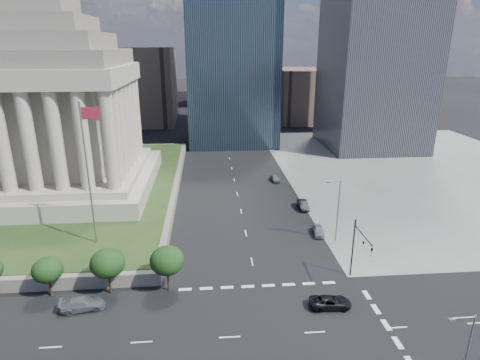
{
  "coord_description": "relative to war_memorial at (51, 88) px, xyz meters",
  "views": [
    {
      "loc": [
        -5.75,
        -29.12,
        28.71
      ],
      "look_at": [
        -1.84,
        18.11,
        12.75
      ],
      "focal_mm": 30.0,
      "sensor_mm": 36.0,
      "label": 1
    }
  ],
  "objects": [
    {
      "name": "suv_grey",
      "position": [
        13.54,
        -37.0,
        -20.68
      ],
      "size": [
        5.19,
        2.75,
        1.43
      ],
      "primitive_type": "imported",
      "rotation": [
        0.0,
        0.0,
        1.73
      ],
      "color": "slate",
      "rests_on": "ground"
    },
    {
      "name": "midrise_glass",
      "position": [
        36.0,
        47.0,
        8.6
      ],
      "size": [
        26.0,
        26.0,
        60.0
      ],
      "primitive_type": "cube",
      "color": "black",
      "rests_on": "ground"
    },
    {
      "name": "street_lamp_north",
      "position": [
        47.33,
        -23.0,
        -15.74
      ],
      "size": [
        2.13,
        0.22,
        10.0
      ],
      "color": "slate",
      "rests_on": "ground"
    },
    {
      "name": "parked_sedan_mid",
      "position": [
        45.5,
        -9.69,
        -20.65
      ],
      "size": [
        1.69,
        4.58,
        1.5
      ],
      "primitive_type": "imported",
      "rotation": [
        0.0,
        0.0,
        -0.02
      ],
      "color": "black",
      "rests_on": "ground"
    },
    {
      "name": "parked_sedan_far",
      "position": [
        43.0,
        6.27,
        -20.72
      ],
      "size": [
        4.08,
        1.87,
        1.35
      ],
      "primitive_type": "imported",
      "rotation": [
        0.0,
        0.0,
        0.07
      ],
      "color": "slate",
      "rests_on": "ground"
    },
    {
      "name": "pickup_truck",
      "position": [
        41.86,
        -38.92,
        -20.73
      ],
      "size": [
        2.45,
        4.9,
        1.33
      ],
      "primitive_type": "imported",
      "rotation": [
        0.0,
        0.0,
        1.52
      ],
      "color": "black",
      "rests_on": "ground"
    },
    {
      "name": "war_memorial",
      "position": [
        0.0,
        0.0,
        0.0
      ],
      "size": [
        34.0,
        34.0,
        39.0
      ],
      "primitive_type": null,
      "color": "#A29788",
      "rests_on": "plaza_lawn"
    },
    {
      "name": "ground",
      "position": [
        34.0,
        52.0,
        -21.4
      ],
      "size": [
        500.0,
        500.0,
        0.0
      ],
      "primitive_type": "plane",
      "color": "black",
      "rests_on": "ground"
    },
    {
      "name": "traffic_signal_ne",
      "position": [
        46.5,
        -34.3,
        -16.15
      ],
      "size": [
        0.3,
        5.74,
        8.0
      ],
      "color": "black",
      "rests_on": "ground"
    },
    {
      "name": "plaza_terrace",
      "position": [
        -11.0,
        2.0,
        -20.5
      ],
      "size": [
        66.0,
        70.0,
        1.8
      ],
      "primitive_type": "cube",
      "color": "slate",
      "rests_on": "ground"
    },
    {
      "name": "parked_sedan_near",
      "position": [
        45.5,
        -20.41,
        -20.71
      ],
      "size": [
        2.17,
        4.23,
        1.38
      ],
      "primitive_type": "imported",
      "rotation": [
        0.0,
        0.0,
        -0.14
      ],
      "color": "gray",
      "rests_on": "ground"
    },
    {
      "name": "sidewalk_ne",
      "position": [
        80.0,
        12.0,
        -21.38
      ],
      "size": [
        68.0,
        90.0,
        0.03
      ],
      "primitive_type": "cube",
      "color": "slate",
      "rests_on": "ground"
    },
    {
      "name": "building_filler_nw",
      "position": [
        4.0,
        82.0,
        -7.4
      ],
      "size": [
        24.0,
        30.0,
        28.0
      ],
      "primitive_type": "cube",
      "color": "brown",
      "rests_on": "ground"
    },
    {
      "name": "plaza_lawn",
      "position": [
        -11.0,
        2.0,
        -19.55
      ],
      "size": [
        64.0,
        68.0,
        0.1
      ],
      "primitive_type": "cube",
      "color": "#213716",
      "rests_on": "plaza_terrace"
    },
    {
      "name": "building_filler_ne",
      "position": [
        66.0,
        82.0,
        -11.4
      ],
      "size": [
        20.0,
        30.0,
        20.0
      ],
      "primitive_type": "cube",
      "color": "brown",
      "rests_on": "ground"
    },
    {
      "name": "flagpole",
      "position": [
        12.17,
        -24.0,
        -8.29
      ],
      "size": [
        2.52,
        0.24,
        20.0
      ],
      "color": "slate",
      "rests_on": "plaza_lawn"
    }
  ]
}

